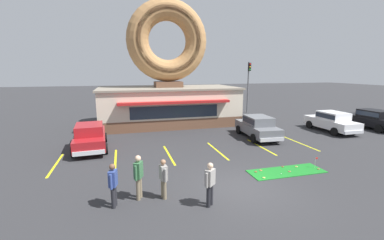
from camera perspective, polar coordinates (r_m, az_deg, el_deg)
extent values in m
plane|color=#2D2D30|center=(11.36, 11.01, -14.46)|extent=(160.00, 160.00, 0.00)
cube|color=brown|center=(23.91, -5.18, 0.31)|extent=(12.00, 6.00, 0.90)
cube|color=beige|center=(23.67, -5.25, 4.12)|extent=(12.00, 6.00, 2.30)
cube|color=gray|center=(23.56, -5.30, 7.09)|extent=(12.30, 6.30, 0.16)
cube|color=#B21E1E|center=(20.42, -3.61, 3.92)|extent=(9.00, 0.60, 0.20)
cube|color=#232D3D|center=(20.81, -3.75, 1.82)|extent=(7.20, 0.03, 1.00)
cube|color=brown|center=(23.54, -5.31, 7.90)|extent=(2.40, 1.80, 0.50)
torus|color=#B27F4C|center=(23.65, -5.48, 17.13)|extent=(7.10, 1.90, 7.10)
torus|color=#9E6B42|center=(23.23, -5.29, 17.24)|extent=(6.25, 1.05, 6.24)
cube|color=#197523|center=(13.51, 20.26, -10.67)|extent=(3.76, 1.26, 0.03)
torus|color=#D17F47|center=(13.17, 15.05, -10.76)|extent=(0.13, 0.13, 0.04)
torus|color=#A5724C|center=(13.46, 20.85, -10.64)|extent=(0.13, 0.13, 0.04)
torus|color=brown|center=(12.94, 13.98, -11.10)|extent=(0.13, 0.13, 0.04)
torus|color=#E5C666|center=(12.38, 15.69, -12.23)|extent=(0.13, 0.13, 0.04)
torus|color=#A5724C|center=(14.35, 26.28, -9.71)|extent=(0.13, 0.13, 0.04)
torus|color=brown|center=(13.96, 19.49, -9.76)|extent=(0.13, 0.13, 0.04)
torus|color=#E5C666|center=(14.23, 22.19, -9.56)|extent=(0.13, 0.13, 0.04)
sphere|color=white|center=(13.04, 19.20, -11.21)|extent=(0.04, 0.04, 0.04)
cylinder|color=silver|center=(14.38, 25.70, -8.54)|extent=(0.01, 0.01, 0.55)
cube|color=red|center=(14.35, 25.96, -7.65)|extent=(0.12, 0.01, 0.08)
cube|color=maroon|center=(17.24, -21.68, -3.87)|extent=(2.05, 4.51, 0.68)
cube|color=maroon|center=(16.95, -21.85, -1.90)|extent=(1.70, 2.20, 0.60)
cube|color=#232D3D|center=(16.94, -21.85, -1.84)|extent=(1.71, 2.12, 0.36)
cube|color=silver|center=(19.46, -21.39, -2.95)|extent=(1.67, 0.21, 0.24)
cube|color=silver|center=(15.15, -21.93, -6.81)|extent=(1.67, 0.21, 0.24)
cylinder|color=black|center=(18.70, -24.14, -4.01)|extent=(0.26, 0.65, 0.64)
cylinder|color=black|center=(18.62, -18.74, -3.69)|extent=(0.26, 0.65, 0.64)
cylinder|color=black|center=(16.09, -24.92, -6.41)|extent=(0.26, 0.65, 0.64)
cylinder|color=black|center=(15.99, -18.61, -6.06)|extent=(0.26, 0.65, 0.64)
cube|color=slate|center=(19.36, 14.27, -1.86)|extent=(2.06, 4.51, 0.68)
cube|color=slate|center=(19.10, 14.55, -0.09)|extent=(1.70, 2.20, 0.60)
cube|color=#232D3D|center=(19.10, 14.55, -0.03)|extent=(1.72, 2.12, 0.36)
cube|color=silver|center=(21.39, 11.68, -1.21)|extent=(1.67, 0.22, 0.24)
cube|color=silver|center=(17.50, 17.37, -4.19)|extent=(1.67, 0.22, 0.24)
cylinder|color=black|center=(20.30, 10.33, -2.10)|extent=(0.26, 0.65, 0.64)
cylinder|color=black|center=(21.01, 14.80, -1.85)|extent=(0.26, 0.65, 0.64)
cylinder|color=black|center=(17.88, 13.54, -4.01)|extent=(0.26, 0.65, 0.64)
cylinder|color=black|center=(18.67, 18.46, -3.63)|extent=(0.26, 0.65, 0.64)
cube|color=silver|center=(23.54, 28.46, -0.63)|extent=(1.80, 4.42, 0.68)
cube|color=silver|center=(23.33, 28.86, 0.85)|extent=(1.58, 2.11, 0.60)
cube|color=#232D3D|center=(23.32, 28.86, 0.89)|extent=(1.60, 2.03, 0.36)
cube|color=silver|center=(25.21, 24.98, -0.19)|extent=(1.67, 0.12, 0.24)
cube|color=silver|center=(22.06, 32.34, -2.34)|extent=(1.67, 0.12, 0.24)
cylinder|color=black|center=(24.02, 24.65, -0.92)|extent=(0.23, 0.64, 0.64)
cylinder|color=black|center=(25.17, 27.75, -0.68)|extent=(0.23, 0.64, 0.64)
cylinder|color=black|center=(22.04, 29.12, -2.30)|extent=(0.23, 0.64, 0.64)
cylinder|color=black|center=(23.29, 32.25, -1.96)|extent=(0.23, 0.64, 0.64)
cube|color=black|center=(26.53, 35.00, -0.12)|extent=(1.93, 4.47, 0.68)
cube|color=black|center=(26.35, 35.40, 1.19)|extent=(1.64, 2.16, 0.60)
cube|color=#232D3D|center=(26.35, 35.41, 1.23)|extent=(1.66, 2.08, 0.36)
cube|color=silver|center=(27.95, 31.35, 0.23)|extent=(1.67, 0.17, 0.24)
cylinder|color=black|center=(26.75, 31.47, -0.42)|extent=(0.25, 0.65, 0.64)
cylinder|color=black|center=(28.09, 33.83, -0.19)|extent=(0.25, 0.65, 0.64)
cylinder|color=black|center=(25.10, 36.13, -1.57)|extent=(0.25, 0.65, 0.64)
cylinder|color=#7F7056|center=(10.15, -6.12, -15.14)|extent=(0.15, 0.15, 0.76)
cylinder|color=#7F7056|center=(10.32, -6.48, -14.69)|extent=(0.15, 0.15, 0.76)
cube|color=gray|center=(9.97, -6.38, -11.50)|extent=(0.30, 0.41, 0.56)
cylinder|color=gray|center=(9.76, -5.91, -12.17)|extent=(0.10, 0.10, 0.51)
cylinder|color=gray|center=(10.20, -6.82, -11.14)|extent=(0.10, 0.10, 0.51)
sphere|color=#9E7051|center=(9.82, -6.43, -9.28)|extent=(0.20, 0.20, 0.20)
cylinder|color=#232328|center=(10.07, -16.78, -15.66)|extent=(0.15, 0.15, 0.80)
cylinder|color=#232328|center=(9.90, -17.10, -16.17)|extent=(0.15, 0.15, 0.80)
cube|color=#33478C|center=(9.70, -17.17, -12.27)|extent=(0.33, 0.43, 0.58)
cylinder|color=#33478C|center=(9.94, -16.76, -11.87)|extent=(0.10, 0.10, 0.54)
cylinder|color=#33478C|center=(9.49, -17.58, -13.01)|extent=(0.10, 0.10, 0.54)
sphere|color=brown|center=(9.55, -17.32, -9.90)|extent=(0.21, 0.21, 0.21)
cylinder|color=#7F7056|center=(10.39, -11.45, -14.40)|extent=(0.15, 0.15, 0.85)
cylinder|color=#7F7056|center=(10.22, -11.89, -14.85)|extent=(0.15, 0.15, 0.85)
cube|color=#386B42|center=(10.01, -11.83, -10.82)|extent=(0.38, 0.45, 0.62)
cylinder|color=#386B42|center=(10.24, -11.28, -10.49)|extent=(0.10, 0.10, 0.57)
cylinder|color=#386B42|center=(9.81, -12.40, -11.50)|extent=(0.10, 0.10, 0.57)
sphere|color=beige|center=(9.85, -11.94, -8.36)|extent=(0.23, 0.23, 0.23)
cylinder|color=#232328|center=(9.74, 4.27, -16.14)|extent=(0.15, 0.15, 0.81)
cylinder|color=#232328|center=(9.58, 3.68, -16.61)|extent=(0.15, 0.15, 0.81)
cube|color=gray|center=(9.36, 4.04, -12.58)|extent=(0.44, 0.43, 0.59)
cylinder|color=gray|center=(9.58, 4.77, -12.22)|extent=(0.10, 0.10, 0.54)
cylinder|color=gray|center=(9.17, 3.26, -13.28)|extent=(0.10, 0.10, 0.54)
sphere|color=beige|center=(9.20, 4.07, -10.10)|extent=(0.22, 0.22, 0.22)
cylinder|color=#232833|center=(22.78, 11.89, -0.34)|extent=(0.56, 0.56, 0.95)
torus|color=black|center=(22.70, 11.93, 0.83)|extent=(0.57, 0.57, 0.05)
cylinder|color=#595B60|center=(30.50, 12.32, 7.03)|extent=(0.16, 0.16, 5.80)
cube|color=black|center=(30.29, 12.67, 11.45)|extent=(0.28, 0.24, 0.90)
sphere|color=red|center=(30.19, 12.80, 12.01)|extent=(0.18, 0.18, 0.18)
sphere|color=orange|center=(30.18, 12.78, 11.44)|extent=(0.18, 0.18, 0.18)
sphere|color=green|center=(30.18, 12.75, 10.88)|extent=(0.18, 0.18, 0.18)
cube|color=yellow|center=(15.35, -28.03, -8.74)|extent=(0.12, 3.60, 0.01)
cube|color=yellow|center=(14.95, -16.64, -8.39)|extent=(0.12, 3.60, 0.01)
cube|color=yellow|center=(15.15, -5.14, -7.70)|extent=(0.12, 3.60, 0.01)
cube|color=yellow|center=(15.92, 5.62, -6.78)|extent=(0.12, 3.60, 0.01)
cube|color=yellow|center=(17.19, 15.05, -5.78)|extent=(0.12, 3.60, 0.01)
cube|color=yellow|center=(18.86, 22.97, -4.80)|extent=(0.12, 3.60, 0.01)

